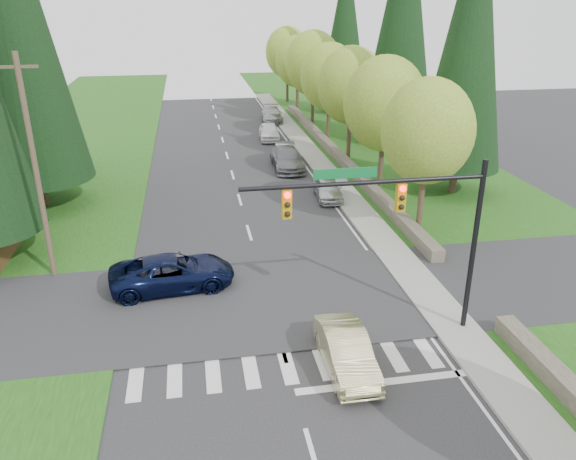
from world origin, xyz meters
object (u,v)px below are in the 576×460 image
object	(u,v)px
parked_car_a	(328,189)
parked_car_e	(272,115)
suv_navy	(173,273)
parked_car_c	(285,154)
sedan_champagne	(346,351)
parked_car_b	(287,159)
parked_car_d	(269,132)

from	to	relation	value
parked_car_a	parked_car_e	xyz separation A→B (m)	(0.00, 24.39, 0.07)
suv_navy	parked_car_c	bearing A→B (deg)	-29.65
parked_car_c	parked_car_e	world-z (taller)	parked_car_e
sedan_champagne	suv_navy	distance (m)	9.21
parked_car_b	suv_navy	bearing A→B (deg)	-113.43
parked_car_b	parked_car_e	bearing A→B (deg)	86.93
suv_navy	parked_car_d	world-z (taller)	suv_navy
sedan_champagne	parked_car_d	distance (m)	34.13
suv_navy	parked_car_d	size ratio (longest dim) A/B	1.26
suv_navy	parked_car_d	xyz separation A→B (m)	(8.20, 27.06, -0.02)
suv_navy	parked_car_e	distance (m)	36.17
suv_navy	parked_car_d	bearing A→B (deg)	-23.02
sedan_champagne	parked_car_a	distance (m)	17.84
suv_navy	parked_car_e	xyz separation A→B (m)	(9.60, 34.87, -0.02)
sedan_champagne	parked_car_e	bearing A→B (deg)	85.04
parked_car_c	parked_car_b	bearing A→B (deg)	-89.25
parked_car_e	parked_car_c	bearing A→B (deg)	-89.62
parked_car_b	parked_car_a	bearing A→B (deg)	-77.32
sedan_champagne	parked_car_c	distance (m)	26.32
parked_car_e	parked_car_d	bearing A→B (deg)	-95.21
parked_car_b	parked_car_c	bearing A→B (deg)	86.39
parked_car_a	suv_navy	bearing A→B (deg)	-128.78
sedan_champagne	suv_navy	size ratio (longest dim) A/B	0.77
parked_car_e	suv_navy	bearing A→B (deg)	-100.44
parked_car_a	parked_car_e	distance (m)	24.39
sedan_champagne	parked_car_d	size ratio (longest dim) A/B	0.98
parked_car_b	parked_car_e	size ratio (longest dim) A/B	1.06
sedan_champagne	parked_car_c	size ratio (longest dim) A/B	0.98
parked_car_b	parked_car_e	xyz separation A→B (m)	(1.40, 17.27, -0.04)
parked_car_b	parked_car_e	world-z (taller)	parked_car_b
parked_car_c	sedan_champagne	bearing A→B (deg)	-89.22
parked_car_c	parked_car_d	size ratio (longest dim) A/B	1.00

